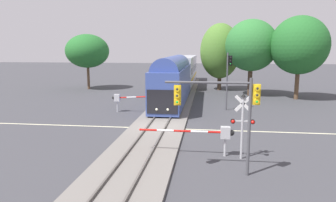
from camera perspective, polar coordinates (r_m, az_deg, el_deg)
ground_plane at (r=25.41m, az=-1.94°, el=-4.96°), size 220.00×220.00×0.00m
road_centre_stripe at (r=25.41m, az=-1.94°, el=-4.95°), size 44.00×0.20×0.01m
railway_track at (r=25.38m, az=-1.94°, el=-4.75°), size 4.40×80.00×0.32m
commuter_train at (r=45.53m, az=2.26°, el=5.05°), size 3.04×39.35×5.16m
crossing_gate_near at (r=18.95m, az=8.46°, el=-5.79°), size 5.71×0.40×1.80m
crossing_signal_mast at (r=18.47m, az=13.35°, el=-3.25°), size 1.36×0.44×3.85m
crossing_gate_far at (r=31.82m, az=-8.20°, el=0.52°), size 5.49×0.40×1.80m
traffic_signal_near_right at (r=15.74m, az=10.19°, el=-0.29°), size 4.65×0.38×4.95m
traffic_signal_far_side at (r=32.82m, az=10.90°, el=5.17°), size 0.53×0.38×5.92m
pine_left_background at (r=50.75m, az=-14.39°, el=8.75°), size 6.66×6.66×8.49m
oak_far_right at (r=43.75m, az=14.85°, el=9.68°), size 6.86×6.86×10.13m
elm_centre_background at (r=48.70m, az=9.42°, el=8.89°), size 5.99×5.99×10.05m
maple_right_background at (r=42.40m, az=22.69°, el=9.29°), size 7.00×7.00×10.29m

